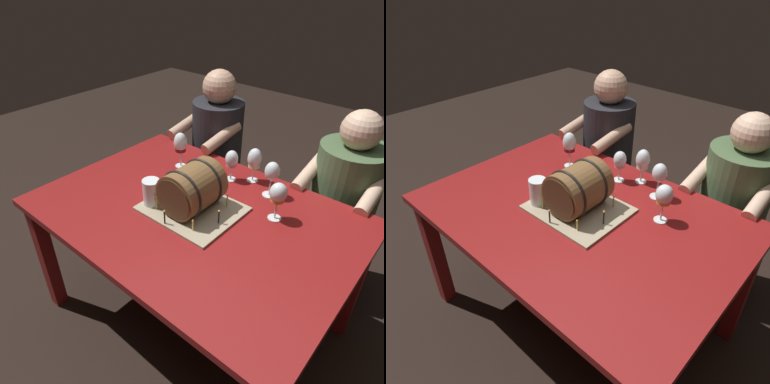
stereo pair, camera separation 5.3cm
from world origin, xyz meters
TOP-DOWN VIEW (x-y plane):
  - ground_plane at (0.00, 0.00)m, footprint 8.00×8.00m
  - dining_table at (0.00, 0.00)m, footprint 1.47×1.03m
  - barrel_cake at (-0.01, -0.00)m, footprint 0.43×0.36m
  - wine_glass_red at (-0.33, 0.27)m, footprint 0.07×0.07m
  - wine_glass_white at (0.06, 0.41)m, footprint 0.07×0.07m
  - wine_glass_rose at (-0.04, 0.34)m, footprint 0.07×0.07m
  - wine_glass_amber at (0.32, 0.19)m, footprint 0.08×0.08m
  - wine_glass_empty at (0.20, 0.34)m, footprint 0.07×0.07m
  - beer_pint at (-0.18, -0.10)m, footprint 0.08×0.08m
  - person_seated_left at (-0.44, 0.75)m, footprint 0.40×0.48m
  - person_seated_right at (0.44, 0.75)m, footprint 0.40×0.47m

SIDE VIEW (x-z plane):
  - ground_plane at x=0.00m, z-range 0.00..0.00m
  - person_seated_right at x=0.44m, z-range -0.03..1.10m
  - person_seated_left at x=-0.44m, z-range -0.04..1.14m
  - dining_table at x=0.00m, z-range 0.28..1.03m
  - beer_pint at x=-0.18m, z-range 0.74..0.88m
  - barrel_cake at x=-0.01m, z-range 0.74..0.97m
  - wine_glass_rose at x=-0.04m, z-range 0.78..0.95m
  - wine_glass_white at x=0.06m, z-range 0.78..0.97m
  - wine_glass_amber at x=0.32m, z-range 0.79..0.97m
  - wine_glass_empty at x=0.20m, z-range 0.79..0.97m
  - wine_glass_red at x=-0.33m, z-range 0.79..0.99m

